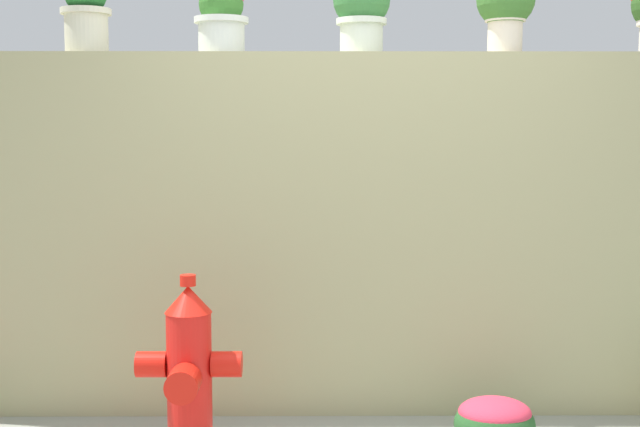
{
  "coord_description": "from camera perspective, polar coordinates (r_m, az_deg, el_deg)",
  "views": [
    {
      "loc": [
        -0.28,
        -3.15,
        1.51
      ],
      "look_at": [
        -0.26,
        1.08,
        1.08
      ],
      "focal_mm": 47.07,
      "sensor_mm": 36.0,
      "label": 1
    }
  ],
  "objects": [
    {
      "name": "fire_hydrant",
      "position": [
        3.92,
        -8.9,
        -10.84
      ],
      "size": [
        0.48,
        0.39,
        0.85
      ],
      "color": "red",
      "rests_on": "ground"
    },
    {
      "name": "potted_plant_2",
      "position": [
        4.5,
        -6.73,
        13.34
      ],
      "size": [
        0.28,
        0.28,
        0.37
      ],
      "color": "silver",
      "rests_on": "stone_wall"
    },
    {
      "name": "potted_plant_3",
      "position": [
        4.51,
        2.85,
        14.08
      ],
      "size": [
        0.32,
        0.32,
        0.43
      ],
      "color": "silver",
      "rests_on": "stone_wall"
    },
    {
      "name": "stone_wall",
      "position": [
        4.48,
        3.27,
        -1.39
      ],
      "size": [
        5.03,
        0.31,
        1.9
      ],
      "primitive_type": "cube",
      "color": "tan",
      "rests_on": "ground"
    },
    {
      "name": "flower_bush_right",
      "position": [
        4.17,
        11.78,
        -13.63
      ],
      "size": [
        0.38,
        0.35,
        0.25
      ],
      "color": "#285929",
      "rests_on": "ground"
    },
    {
      "name": "potted_plant_4",
      "position": [
        4.57,
        12.51,
        13.99
      ],
      "size": [
        0.32,
        0.32,
        0.43
      ],
      "color": "beige",
      "rests_on": "stone_wall"
    },
    {
      "name": "potted_plant_1",
      "position": [
        4.63,
        -15.63,
        13.34
      ],
      "size": [
        0.26,
        0.26,
        0.42
      ],
      "color": "beige",
      "rests_on": "stone_wall"
    }
  ]
}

